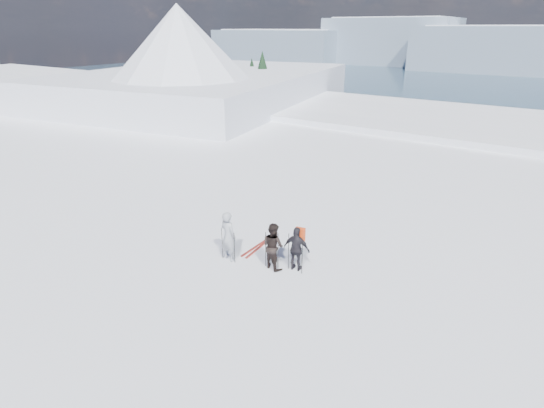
{
  "coord_description": "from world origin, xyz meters",
  "views": [
    {
      "loc": [
        5.59,
        -8.15,
        7.52
      ],
      "look_at": [
        -1.88,
        3.0,
        1.9
      ],
      "focal_mm": 28.0,
      "sensor_mm": 36.0,
      "label": 1
    }
  ],
  "objects_px": {
    "skier_dark": "(273,246)",
    "skis_loose": "(257,247)",
    "skier_grey": "(228,236)",
    "skier_pack": "(297,249)"
  },
  "relations": [
    {
      "from": "skier_grey",
      "to": "skis_loose",
      "type": "height_order",
      "value": "skier_grey"
    },
    {
      "from": "skier_grey",
      "to": "skier_pack",
      "type": "xyz_separation_m",
      "value": [
        2.29,
        0.72,
        -0.13
      ]
    },
    {
      "from": "skier_dark",
      "to": "skis_loose",
      "type": "height_order",
      "value": "skier_dark"
    },
    {
      "from": "skier_pack",
      "to": "skis_loose",
      "type": "height_order",
      "value": "skier_pack"
    },
    {
      "from": "skis_loose",
      "to": "skier_dark",
      "type": "bearing_deg",
      "value": -32.58
    },
    {
      "from": "skier_grey",
      "to": "skis_loose",
      "type": "relative_size",
      "value": 1.06
    },
    {
      "from": "skier_grey",
      "to": "skier_dark",
      "type": "height_order",
      "value": "skier_grey"
    },
    {
      "from": "skier_pack",
      "to": "skis_loose",
      "type": "distance_m",
      "value": 2.16
    },
    {
      "from": "skier_dark",
      "to": "skis_loose",
      "type": "relative_size",
      "value": 0.96
    },
    {
      "from": "skier_dark",
      "to": "skier_pack",
      "type": "bearing_deg",
      "value": -142.7
    }
  ]
}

